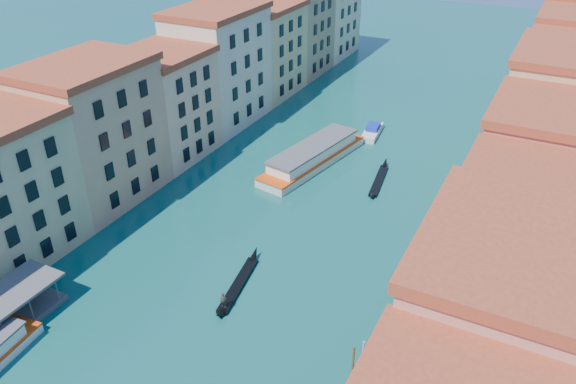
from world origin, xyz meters
The scene contains 10 objects.
left_bank_palazzos centered at (-26.00, 64.68, 9.71)m, with size 12.80×128.40×21.00m.
right_bank_palazzos centered at (30.00, 65.00, 9.75)m, with size 12.80×128.40×21.00m.
quay centered at (22.00, 65.00, 0.50)m, with size 4.00×140.00×1.00m, color #ACA18A.
restaurant_awnings centered at (22.19, 23.00, 2.99)m, with size 3.20×44.55×3.12m.
mooring_poles_right centered at (19.10, 28.80, 1.30)m, with size 1.44×54.24×3.20m.
vaporetto_far centered at (-2.93, 62.25, 1.54)m, with size 9.34×23.56×3.42m.
gondola_fore centered at (2.29, 30.46, 0.44)m, with size 3.26×13.15×2.63m.
gondola_far centered at (8.53, 61.65, 0.38)m, with size 2.81×12.93×1.83m.
motorboat_mid centered at (-4.96, 55.44, 0.62)m, with size 5.94×7.89×1.60m.
motorboat_far centered at (1.69, 77.77, 0.65)m, with size 3.43×8.28×1.67m.
Camera 1 is at (30.28, -11.83, 41.94)m, focal length 35.00 mm.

